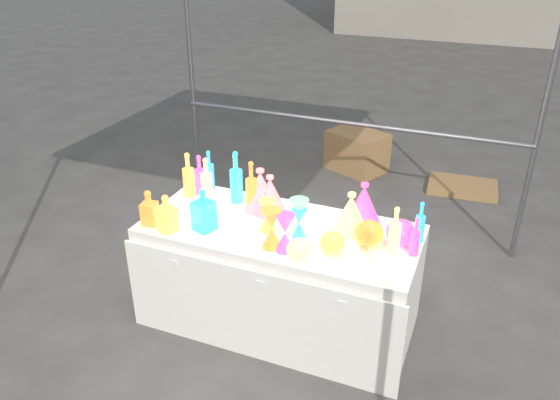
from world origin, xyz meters
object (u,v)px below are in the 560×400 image
at_px(decanter_0, 166,213).
at_px(globe_0, 332,243).
at_px(display_table, 279,276).
at_px(hourglass_0, 272,229).
at_px(cardboard_box_closed, 357,151).
at_px(lampshade_0, 260,189).

height_order(decanter_0, globe_0, decanter_0).
xyz_separation_m(display_table, decanter_0, (-0.65, -0.30, 0.50)).
bearing_deg(hourglass_0, cardboard_box_closed, 94.54).
height_order(cardboard_box_closed, globe_0, globe_0).
height_order(hourglass_0, globe_0, hourglass_0).
bearing_deg(decanter_0, lampshade_0, 72.07).
xyz_separation_m(cardboard_box_closed, hourglass_0, (0.24, -3.02, 0.65)).
height_order(display_table, decanter_0, decanter_0).
bearing_deg(display_table, decanter_0, -154.99).
distance_m(display_table, decanter_0, 0.88).
relative_size(hourglass_0, globe_0, 1.69).
bearing_deg(lampshade_0, cardboard_box_closed, 94.03).
bearing_deg(display_table, hourglass_0, -79.67).
bearing_deg(globe_0, cardboard_box_closed, 101.52).
bearing_deg(decanter_0, hourglass_0, 27.61).
bearing_deg(lampshade_0, display_table, -38.34).
relative_size(display_table, decanter_0, 7.19).
bearing_deg(globe_0, hourglass_0, -167.64).
bearing_deg(display_table, globe_0, -20.32).
distance_m(display_table, cardboard_box_closed, 2.80).
relative_size(cardboard_box_closed, decanter_0, 2.39).
bearing_deg(lampshade_0, hourglass_0, -53.88).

